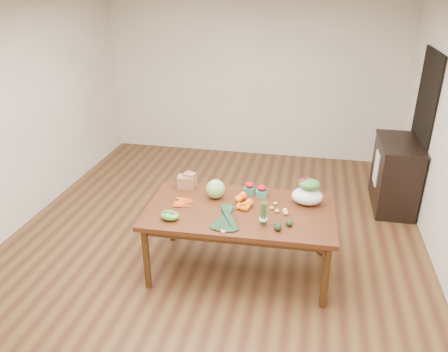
% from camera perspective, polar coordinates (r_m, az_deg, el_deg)
% --- Properties ---
extents(floor, '(6.00, 6.00, 0.00)m').
position_cam_1_polar(floor, '(5.35, -1.35, -8.56)').
color(floor, brown).
rests_on(floor, ground).
extents(ceiling, '(5.00, 6.00, 0.02)m').
position_cam_1_polar(ceiling, '(4.48, -1.71, 21.70)').
color(ceiling, white).
rests_on(ceiling, room_walls).
extents(room_walls, '(5.02, 6.02, 2.70)m').
position_cam_1_polar(room_walls, '(4.75, -1.51, 5.21)').
color(room_walls, white).
rests_on(room_walls, floor).
extents(dining_table, '(1.96, 1.13, 0.75)m').
position_cam_1_polar(dining_table, '(4.69, 2.04, -8.34)').
color(dining_table, '#4D2312').
rests_on(dining_table, floor).
extents(doorway_dark, '(0.02, 1.00, 2.10)m').
position_cam_1_polar(doorway_dark, '(6.42, 24.28, 5.39)').
color(doorway_dark, black).
rests_on(doorway_dark, floor).
extents(cabinet, '(0.52, 1.02, 0.94)m').
position_cam_1_polar(cabinet, '(6.39, 21.44, 0.19)').
color(cabinet, black).
rests_on(cabinet, floor).
extents(dish_towel, '(0.02, 0.28, 0.45)m').
position_cam_1_polar(dish_towel, '(6.30, 19.25, 1.00)').
color(dish_towel, white).
rests_on(dish_towel, cabinet).
extents(paper_bag, '(0.25, 0.21, 0.17)m').
position_cam_1_polar(paper_bag, '(4.92, -4.99, -0.62)').
color(paper_bag, '#A06847').
rests_on(paper_bag, dining_table).
extents(cabbage, '(0.21, 0.21, 0.21)m').
position_cam_1_polar(cabbage, '(4.68, -1.11, -1.71)').
color(cabbage, '#81B467').
rests_on(cabbage, dining_table).
extents(strawberry_basket_a, '(0.11, 0.11, 0.10)m').
position_cam_1_polar(strawberry_basket_a, '(4.82, 3.34, -1.65)').
color(strawberry_basket_a, red).
rests_on(strawberry_basket_a, dining_table).
extents(strawberry_basket_b, '(0.12, 0.12, 0.10)m').
position_cam_1_polar(strawberry_basket_b, '(4.75, 4.96, -2.07)').
color(strawberry_basket_b, '#B50C1B').
rests_on(strawberry_basket_b, dining_table).
extents(orange_a, '(0.08, 0.08, 0.08)m').
position_cam_1_polar(orange_a, '(4.61, 1.92, -3.02)').
color(orange_a, orange).
rests_on(orange_a, dining_table).
extents(orange_b, '(0.09, 0.09, 0.09)m').
position_cam_1_polar(orange_b, '(4.66, 2.48, -2.61)').
color(orange_b, '#F55E0F').
rests_on(orange_b, dining_table).
extents(orange_c, '(0.09, 0.09, 0.09)m').
position_cam_1_polar(orange_c, '(4.54, 3.33, -3.50)').
color(orange_c, '#F35A0E').
rests_on(orange_c, dining_table).
extents(mandarin_cluster, '(0.19, 0.19, 0.08)m').
position_cam_1_polar(mandarin_cluster, '(4.49, 2.69, -3.83)').
color(mandarin_cluster, orange).
rests_on(mandarin_cluster, dining_table).
extents(carrots, '(0.23, 0.22, 0.03)m').
position_cam_1_polar(carrots, '(4.61, -5.09, -3.48)').
color(carrots, '#F45214').
rests_on(carrots, dining_table).
extents(snap_pea_bag, '(0.19, 0.14, 0.08)m').
position_cam_1_polar(snap_pea_bag, '(4.33, -7.05, -5.17)').
color(snap_pea_bag, '#55A537').
rests_on(snap_pea_bag, dining_table).
extents(kale_bunch, '(0.33, 0.41, 0.16)m').
position_cam_1_polar(kale_bunch, '(4.15, 0.15, -5.73)').
color(kale_bunch, black).
rests_on(kale_bunch, dining_table).
extents(asparagus_bundle, '(0.08, 0.12, 0.26)m').
position_cam_1_polar(asparagus_bundle, '(4.18, 5.17, -4.90)').
color(asparagus_bundle, '#4B7F3A').
rests_on(asparagus_bundle, dining_table).
extents(potato_a, '(0.05, 0.04, 0.04)m').
position_cam_1_polar(potato_a, '(4.51, 6.27, -4.15)').
color(potato_a, tan).
rests_on(potato_a, dining_table).
extents(potato_b, '(0.05, 0.04, 0.04)m').
position_cam_1_polar(potato_b, '(4.45, 6.91, -4.56)').
color(potato_b, tan).
rests_on(potato_b, dining_table).
extents(potato_c, '(0.05, 0.05, 0.05)m').
position_cam_1_polar(potato_c, '(4.47, 7.98, -4.46)').
color(potato_c, '#CFB877').
rests_on(potato_c, dining_table).
extents(potato_d, '(0.04, 0.04, 0.04)m').
position_cam_1_polar(potato_d, '(4.60, 6.72, -3.59)').
color(potato_d, tan).
rests_on(potato_d, dining_table).
extents(potato_e, '(0.05, 0.05, 0.05)m').
position_cam_1_polar(potato_e, '(4.42, 8.07, -4.81)').
color(potato_e, '#D0BD78').
rests_on(potato_e, dining_table).
extents(avocado_a, '(0.10, 0.13, 0.07)m').
position_cam_1_polar(avocado_a, '(4.16, 7.00, -6.56)').
color(avocado_a, black).
rests_on(avocado_a, dining_table).
extents(avocado_b, '(0.09, 0.11, 0.06)m').
position_cam_1_polar(avocado_b, '(4.25, 8.49, -6.03)').
color(avocado_b, black).
rests_on(avocado_b, dining_table).
extents(salad_bag, '(0.33, 0.25, 0.25)m').
position_cam_1_polar(salad_bag, '(4.62, 10.84, -2.21)').
color(salad_bag, white).
rests_on(salad_bag, dining_table).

